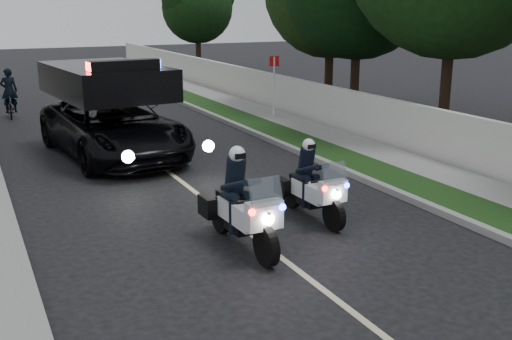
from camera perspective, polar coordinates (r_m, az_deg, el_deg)
The scene contains 16 objects.
ground at distance 9.50m, azimuth 7.19°, elevation -11.69°, with size 120.00×120.00×0.00m, color black.
curb_right at distance 19.66m, azimuth 1.48°, elevation 2.79°, with size 0.20×60.00×0.15m, color gray.
grass_verge at distance 19.98m, azimuth 3.27°, elevation 2.98°, with size 1.20×60.00×0.16m, color #193814.
sidewalk_right at distance 20.63m, azimuth 6.44°, elevation 3.30°, with size 1.40×60.00×0.16m, color gray.
property_wall at distance 21.05m, azimuth 8.81°, elevation 5.31°, with size 0.22×60.00×1.50m, color beige.
lane_marking at distance 18.21m, azimuth -10.07°, elevation 1.33°, with size 0.12×50.00×0.01m, color #BFB78C.
police_moto_left at distance 11.25m, azimuth -1.35°, elevation -7.18°, with size 0.77×2.20×1.87m, color silver, non-canonical shape.
police_moto_right at distance 12.77m, azimuth 5.11°, elevation -4.47°, with size 0.68×1.95×1.66m, color white, non-canonical shape.
police_suv at distance 18.31m, azimuth -12.98°, elevation 1.25°, with size 2.92×6.31×3.07m, color black.
bicycle at distance 25.93m, azimuth -21.77°, elevation 4.56°, with size 0.54×1.55×0.81m, color black.
cyclist at distance 25.93m, azimuth -21.77°, elevation 4.56°, with size 0.62×0.41×1.72m, color black.
sign_post at distance 23.60m, azimuth 1.67°, elevation 4.68°, with size 0.39×0.39×2.51m, color #A60B13, non-canonical shape.
tree_right_b at distance 21.91m, azimuth 16.90°, elevation 3.22°, with size 6.98×6.98×11.64m, color #1A3F15, non-canonical shape.
tree_right_c at distance 25.51m, azimuth 9.05°, elevation 5.29°, with size 5.96×5.96×9.93m, color black, non-canonical shape.
tree_right_d at distance 27.16m, azimuth 6.70°, elevation 5.96°, with size 5.71×5.71×9.51m, color #1F3C14, non-canonical shape.
tree_right_e at distance 43.08m, azimuth -5.34°, elevation 9.35°, with size 4.77×4.77×7.96m, color black, non-canonical shape.
Camera 1 is at (-4.71, -7.07, 4.26)m, focal length 42.98 mm.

